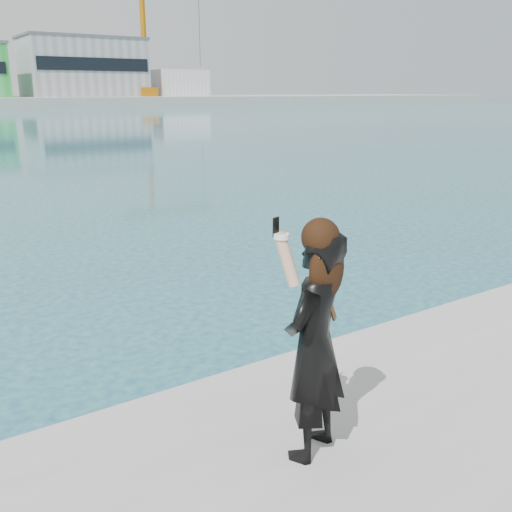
{
  "coord_description": "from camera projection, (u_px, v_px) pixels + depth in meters",
  "views": [
    {
      "loc": [
        -2.2,
        -3.03,
        3.25
      ],
      "look_at": [
        0.07,
        0.35,
        2.07
      ],
      "focal_mm": 40.0,
      "sensor_mm": 36.0,
      "label": 1
    }
  ],
  "objects": [
    {
      "name": "woman",
      "position": [
        315.0,
        339.0,
        3.79
      ],
      "size": [
        0.7,
        0.6,
        1.71
      ],
      "rotation": [
        0.0,
        0.0,
        3.57
      ],
      "color": "black",
      "rests_on": "near_quay"
    },
    {
      "name": "ancillary_shed",
      "position": [
        178.0,
        83.0,
        136.74
      ],
      "size": [
        12.0,
        10.0,
        6.0
      ],
      "primitive_type": "cube",
      "color": "silver",
      "rests_on": "far_quay"
    },
    {
      "name": "warehouse_grey_right",
      "position": [
        84.0,
        67.0,
        125.62
      ],
      "size": [
        25.5,
        15.35,
        12.5
      ],
      "color": "gray",
      "rests_on": "far_quay"
    },
    {
      "name": "flagpole_right",
      "position": [
        5.0,
        73.0,
        110.95
      ],
      "size": [
        1.28,
        0.16,
        8.0
      ],
      "color": "silver",
      "rests_on": "far_quay"
    },
    {
      "name": "dock_crane",
      "position": [
        149.0,
        35.0,
        126.03
      ],
      "size": [
        23.0,
        4.0,
        24.0
      ],
      "color": "orange",
      "rests_on": "far_quay"
    }
  ]
}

